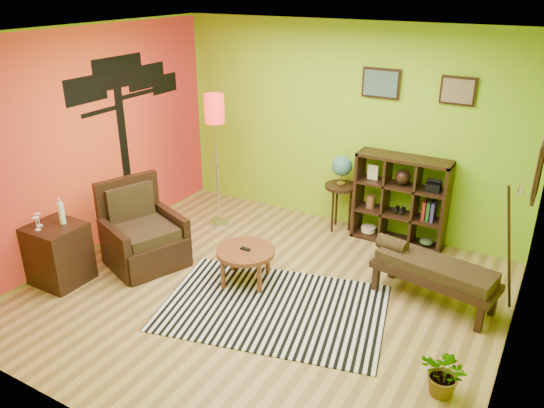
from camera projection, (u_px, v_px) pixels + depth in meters
The scene contains 11 objects.
ground at pixel (262, 295), 5.96m from camera, with size 5.00×5.00×0.00m, color #A8874C.
room_shell at pixel (253, 139), 5.30m from camera, with size 5.04×4.54×2.82m.
zebra_rug at pixel (274, 307), 5.72m from camera, with size 2.36×1.56×0.01m, color silver.
coffee_table at pixel (246, 254), 6.09m from camera, with size 0.68×0.68×0.44m.
armchair at pixel (143, 239), 6.54m from camera, with size 1.09×1.08×1.03m.
side_cabinet at pixel (58, 253), 6.11m from camera, with size 0.60×0.55×1.03m.
floor_lamp at pixel (215, 121), 7.08m from camera, with size 0.28×0.28×1.87m.
globe_table at pixel (341, 174), 7.20m from camera, with size 0.44×0.44×1.08m.
cube_shelf at pixel (401, 201), 6.91m from camera, with size 1.20×0.35×1.20m.
bench at pixel (432, 269), 5.70m from camera, with size 1.40×0.71×0.62m.
potted_plant at pixel (445, 378), 4.47m from camera, with size 0.40×0.44×0.34m, color #26661E.
Camera 1 is at (2.63, -4.33, 3.30)m, focal length 35.00 mm.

